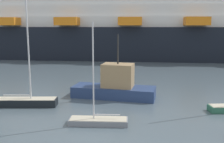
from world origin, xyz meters
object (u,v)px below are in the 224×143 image
at_px(sailboat_2, 98,120).
at_px(fishing_boat_1, 115,86).
at_px(sailboat_3, 26,100).
at_px(cruise_ship, 77,22).

relative_size(sailboat_2, fishing_boat_1, 0.86).
height_order(sailboat_2, sailboat_3, sailboat_3).
bearing_deg(sailboat_2, sailboat_3, -30.74).
distance_m(sailboat_2, cruise_ship, 46.93).
bearing_deg(fishing_boat_1, sailboat_3, -146.48).
bearing_deg(cruise_ship, sailboat_3, -83.13).
xyz_separation_m(sailboat_2, cruise_ship, (-11.68, 44.78, 7.78)).
bearing_deg(cruise_ship, fishing_boat_1, -70.59).
bearing_deg(sailboat_3, fishing_boat_1, 19.79).
xyz_separation_m(sailboat_3, fishing_boat_1, (8.09, 3.85, 0.71)).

